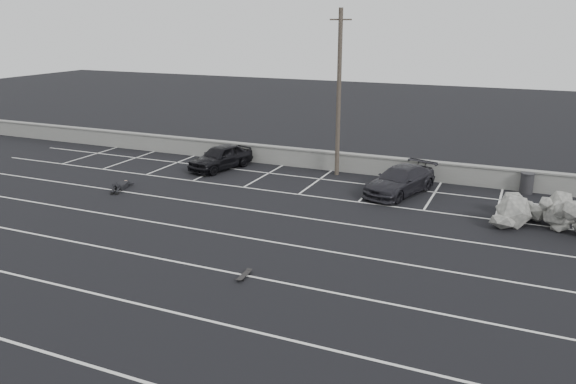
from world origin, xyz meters
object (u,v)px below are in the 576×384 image
at_px(utility_pole, 339,94).
at_px(skateboard, 244,275).
at_px(person, 122,183).
at_px(car_left, 221,157).
at_px(trash_bin, 527,183).
at_px(riprap_pile, 541,214).
at_px(car_right, 400,181).

xyz_separation_m(utility_pole, skateboard, (1.34, -13.34, -4.32)).
bearing_deg(person, car_left, 42.06).
bearing_deg(utility_pole, trash_bin, 2.40).
distance_m(person, skateboard, 12.36).
bearing_deg(skateboard, riprap_pile, 43.10).
distance_m(car_left, utility_pole, 7.53).
bearing_deg(car_left, trash_bin, 21.49).
xyz_separation_m(car_right, skateboard, (-2.58, -11.23, -0.59)).
height_order(riprap_pile, skateboard, riprap_pile).
distance_m(utility_pole, skateboard, 14.08).
bearing_deg(trash_bin, skateboard, -120.85).
relative_size(car_left, skateboard, 5.32).
height_order(car_right, person, car_right).
bearing_deg(utility_pole, skateboard, -84.25).
xyz_separation_m(car_left, trash_bin, (15.94, 1.85, -0.17)).
bearing_deg(person, trash_bin, -0.06).
bearing_deg(car_right, riprap_pile, 0.09).
height_order(utility_pole, skateboard, utility_pole).
bearing_deg(skateboard, trash_bin, 56.41).
bearing_deg(trash_bin, riprap_pile, -81.97).
relative_size(utility_pole, trash_bin, 8.41).
xyz_separation_m(riprap_pile, person, (-19.26, -2.45, -0.25)).
xyz_separation_m(car_right, person, (-12.98, -4.56, -0.42)).
relative_size(person, skateboard, 3.42).
relative_size(car_right, riprap_pile, 0.90).
xyz_separation_m(utility_pole, person, (-9.07, -6.67, -4.14)).
relative_size(car_right, person, 1.74).
relative_size(trash_bin, skateboard, 1.35).
xyz_separation_m(utility_pole, riprap_pile, (10.20, -4.22, -3.89)).
bearing_deg(riprap_pile, utility_pole, 157.53).
bearing_deg(car_left, utility_pole, 27.63).
bearing_deg(car_right, car_left, -164.98).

